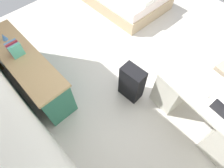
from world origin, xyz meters
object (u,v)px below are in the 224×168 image
Objects in this scene: desk at (203,108)px; suitcase_black at (132,83)px; credenza at (30,71)px; computer_mouse at (207,95)px; figurine_small at (4,37)px.

suitcase_black is at bearing 21.45° from desk.
suitcase_black is at bearing -140.76° from credenza.
computer_mouse is at bearing 41.91° from desk.
figurine_small is at bearing 0.19° from credenza.
credenza is at bearing 32.23° from desk.
suitcase_black is 2.07m from figurine_small.
computer_mouse reaches higher than credenza.
credenza is 16.36× the size of figurine_small.
desk is 0.38m from computer_mouse.
figurine_small is at bearing 27.93° from suitcase_black.
suitcase_black is (1.00, 0.39, -0.06)m from desk.
credenza is (2.27, 1.43, -0.01)m from desk.
desk is 0.84× the size of credenza.
figurine_small is (2.65, 1.36, 0.04)m from computer_mouse.
computer_mouse is (-2.19, -1.36, 0.37)m from credenza.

